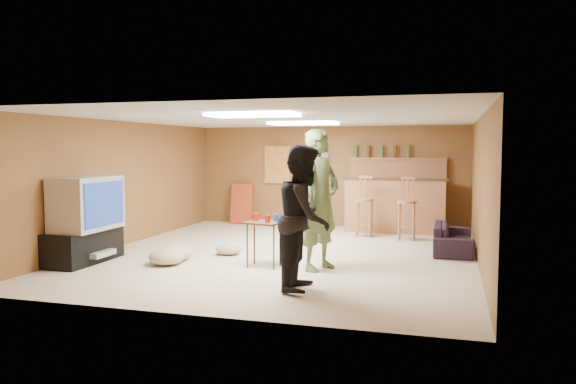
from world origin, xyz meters
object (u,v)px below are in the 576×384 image
(bar_counter, at_px, (395,205))
(person_black, at_px, (304,217))
(sofa, at_px, (453,238))
(person_olive, at_px, (320,200))
(tv_body, at_px, (87,203))
(tray_table, at_px, (264,244))

(bar_counter, xyz_separation_m, person_black, (-0.62, -5.07, 0.33))
(person_black, distance_m, sofa, 3.64)
(bar_counter, relative_size, person_olive, 1.00)
(bar_counter, xyz_separation_m, person_olive, (-0.68, -3.93, 0.45))
(person_black, bearing_deg, person_olive, 0.59)
(tv_body, bearing_deg, person_black, -9.97)
(person_olive, height_order, person_black, person_olive)
(tv_body, distance_m, sofa, 5.89)
(person_black, height_order, tray_table, person_black)
(tv_body, bearing_deg, bar_counter, 47.00)
(tv_body, height_order, person_olive, person_olive)
(sofa, xyz_separation_m, tray_table, (-2.65, -2.05, 0.10))
(person_black, height_order, sofa, person_black)
(person_olive, bearing_deg, bar_counter, 12.78)
(sofa, distance_m, tray_table, 3.35)
(person_olive, bearing_deg, person_black, -154.07)
(person_black, bearing_deg, tv_body, 77.32)
(bar_counter, height_order, person_black, person_black)
(bar_counter, bearing_deg, tv_body, -133.00)
(bar_counter, xyz_separation_m, sofa, (1.15, -1.96, -0.32))
(tray_table, bearing_deg, bar_counter, 69.42)
(person_olive, height_order, tray_table, person_olive)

